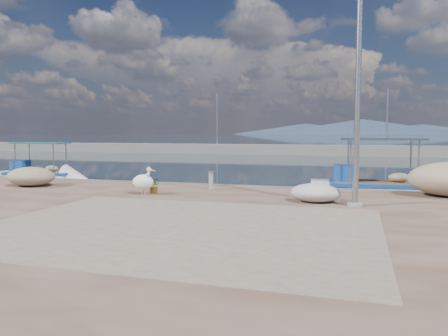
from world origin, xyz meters
TOP-DOWN VIEW (x-y plane):
  - ground at (0.00, 0.00)m, footprint 1400.00×1400.00m
  - quay at (0.00, -6.00)m, footprint 44.00×22.00m
  - quay_patch at (1.00, -3.00)m, footprint 9.00×7.00m
  - breakwater at (-0.00, 40.00)m, footprint 120.00×2.20m
  - mountains at (4.39, 650.00)m, footprint 370.00×280.00m
  - boat_left at (-11.87, 7.82)m, footprint 5.32×2.31m
  - boat_right at (5.82, 7.22)m, footprint 6.06×2.46m
  - pelican at (-2.20, 1.40)m, footprint 1.03×0.65m
  - lamp_post at (4.87, 1.10)m, footprint 0.44×0.96m
  - bollard_near at (-0.40, 3.42)m, footprint 0.23×0.23m
  - bollard_far at (-8.50, 3.71)m, footprint 0.23×0.23m
  - potted_plant at (-2.00, 1.84)m, footprint 0.52×0.46m
  - net_pile_b at (-7.73, 2.30)m, footprint 2.00×1.55m
  - net_pile_d at (3.69, 1.52)m, footprint 1.56×1.17m

SIDE VIEW (x-z plane):
  - ground at x=0.00m, z-range 0.00..0.00m
  - boat_left at x=-11.87m, z-range -1.04..1.43m
  - boat_right at x=5.82m, z-range -1.20..1.64m
  - quay at x=0.00m, z-range 0.00..0.50m
  - quay_patch at x=1.00m, z-range 0.50..0.51m
  - breakwater at x=0.00m, z-range -3.15..4.35m
  - potted_plant at x=-2.00m, z-range 0.50..1.04m
  - net_pile_d at x=3.69m, z-range 0.50..1.08m
  - bollard_far at x=-8.50m, z-range 0.53..1.22m
  - bollard_near at x=-0.40m, z-range 0.53..1.23m
  - net_pile_b at x=-7.73m, z-range 0.50..1.28m
  - pelican at x=-2.20m, z-range 0.47..1.45m
  - lamp_post at x=4.87m, z-range 0.30..7.30m
  - mountains at x=4.39m, z-range -1.49..20.51m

